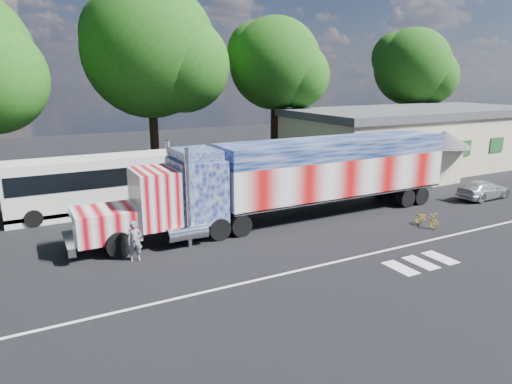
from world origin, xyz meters
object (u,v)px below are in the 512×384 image
bicycle (427,219)px  tree_n_mid (152,51)px  semi_truck (296,177)px  woman (135,241)px  parked_car (483,190)px  tree_far_ne (414,67)px  coach_bus (109,183)px  tree_ne_a (277,64)px

bicycle → tree_n_mid: tree_n_mid is taller
semi_truck → woman: 9.82m
woman → parked_car: bearing=9.3°
semi_truck → woman: bearing=-168.8°
parked_car → tree_far_ne: tree_far_ne is taller
parked_car → bicycle: 8.22m
woman → bicycle: woman is taller
parked_car → woman: 22.86m
parked_car → semi_truck: bearing=78.9°
coach_bus → tree_ne_a: size_ratio=0.89×
semi_truck → tree_n_mid: 17.57m
woman → tree_ne_a: size_ratio=0.14×
semi_truck → tree_ne_a: bearing=63.7°
tree_ne_a → woman: bearing=-135.8°
tree_ne_a → bicycle: bearing=-94.7°
tree_n_mid → tree_ne_a: bearing=-7.4°
semi_truck → tree_n_mid: (-3.42, 15.59, 7.34)m
tree_n_mid → tree_far_ne: 27.84m
coach_bus → parked_car: (22.31, -8.64, -1.12)m
coach_bus → semi_truck: bearing=-35.9°
parked_car → tree_n_mid: tree_n_mid is taller
semi_truck → tree_far_ne: (24.40, 15.27, 6.33)m
parked_car → bicycle: parked_car is taller
bicycle → tree_ne_a: size_ratio=0.12×
semi_truck → parked_car: bearing=-9.1°
semi_truck → parked_car: size_ratio=5.41×
bicycle → woman: bearing=170.1°
bicycle → semi_truck: bearing=140.6°
semi_truck → woman: size_ratio=12.39×
coach_bus → woman: 8.43m
tree_far_ne → bicycle: bearing=-133.7°
coach_bus → tree_ne_a: (15.99, 7.73, 7.15)m
semi_truck → coach_bus: 11.09m
coach_bus → tree_ne_a: tree_ne_a is taller
parked_car → tree_far_ne: bearing=-34.4°
coach_bus → parked_car: bearing=-21.2°
semi_truck → parked_car: semi_truck is taller
tree_ne_a → tree_far_ne: bearing=3.5°
coach_bus → tree_far_ne: (33.37, 8.78, 7.05)m
tree_ne_a → tree_far_ne: tree_ne_a is taller
woman → tree_ne_a: (16.54, 16.10, 7.98)m
bicycle → tree_far_ne: size_ratio=0.12×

